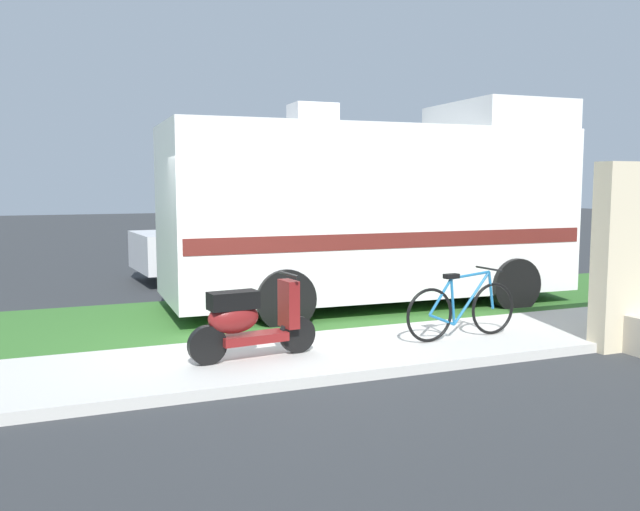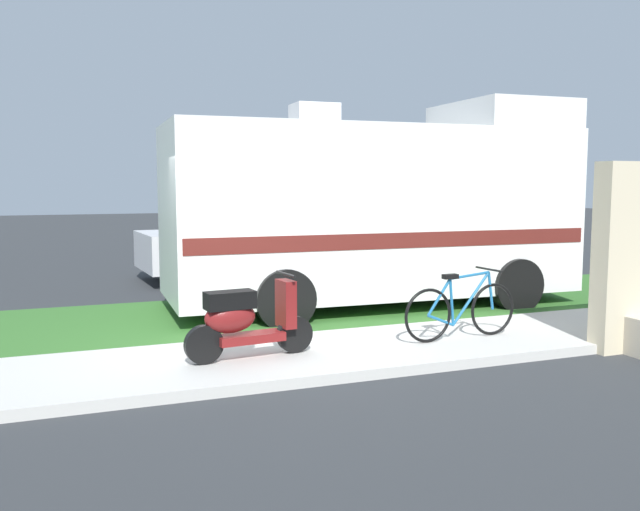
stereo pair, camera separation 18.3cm
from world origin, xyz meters
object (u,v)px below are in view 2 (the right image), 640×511
object	(u,v)px
bottle_green	(617,321)
pickup_truck_near	(286,235)
bicycle	(461,309)
motorhome_rv	(377,209)
scooter	(246,319)

from	to	relation	value
bottle_green	pickup_truck_near	bearing A→B (deg)	107.29
bicycle	motorhome_rv	bearing A→B (deg)	85.70
bicycle	bottle_green	size ratio (longest dim) A/B	7.30
motorhome_rv	scooter	xyz separation A→B (m)	(-3.08, -2.90, -1.11)
bicycle	bottle_green	world-z (taller)	bicycle
motorhome_rv	bottle_green	xyz separation A→B (m)	(2.19, -3.16, -1.47)
pickup_truck_near	bottle_green	distance (m)	7.99
bicycle	pickup_truck_near	size ratio (longest dim) A/B	0.31
motorhome_rv	bottle_green	size ratio (longest dim) A/B	29.38
pickup_truck_near	bottle_green	xyz separation A→B (m)	(2.37, -7.60, -0.72)
bicycle	bottle_green	bearing A→B (deg)	-5.29
bottle_green	motorhome_rv	bearing A→B (deg)	124.67
bicycle	pickup_truck_near	xyz separation A→B (m)	(0.04, 7.38, 0.43)
bottle_green	scooter	bearing A→B (deg)	177.11
motorhome_rv	bicycle	xyz separation A→B (m)	(-0.22, -2.94, -1.18)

